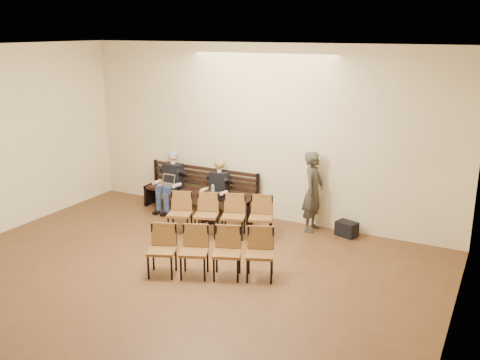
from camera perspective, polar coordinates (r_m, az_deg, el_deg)
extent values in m
plane|color=brown|center=(7.34, -15.29, -15.52)|extent=(10.00, 10.00, 0.00)
cube|color=beige|center=(10.66, 2.40, 5.01)|extent=(8.00, 0.02, 3.50)
cube|color=beige|center=(4.93, 20.23, -9.17)|extent=(0.02, 10.00, 3.50)
cube|color=white|center=(6.31, -17.63, 12.84)|extent=(8.00, 10.00, 0.02)
cube|color=black|center=(11.34, -4.31, -2.32)|extent=(2.60, 0.90, 0.45)
cube|color=silver|center=(11.36, -7.95, -0.64)|extent=(0.30, 0.24, 0.22)
cylinder|color=silver|center=(10.62, -2.91, -1.66)|extent=(0.07, 0.07, 0.22)
cube|color=black|center=(10.24, 11.31, -5.14)|extent=(0.44, 0.36, 0.28)
imported|color=#35312B|center=(10.20, 7.84, -0.60)|extent=(0.43, 0.65, 1.78)
cube|color=brown|center=(9.95, -2.16, -3.85)|extent=(1.98, 1.06, 0.80)
cube|color=brown|center=(8.37, -3.17, -7.77)|extent=(1.98, 1.15, 0.81)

